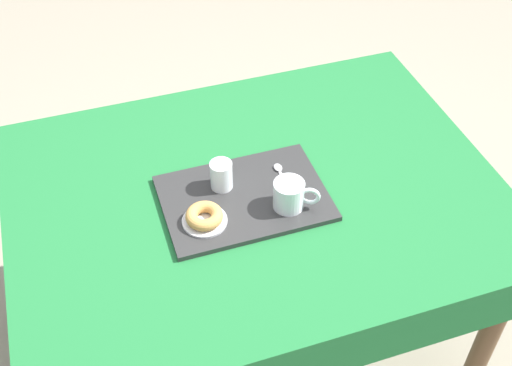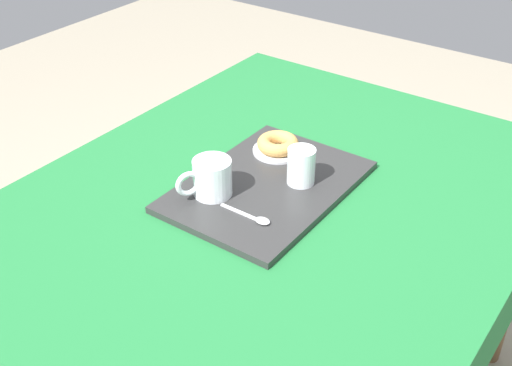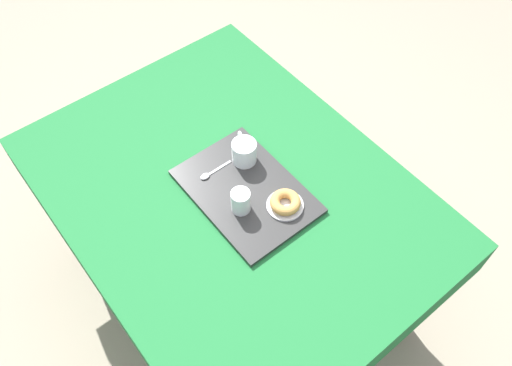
# 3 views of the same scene
# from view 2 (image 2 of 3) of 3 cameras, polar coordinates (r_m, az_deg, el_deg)

# --- Properties ---
(dining_table) EXTENTS (1.40, 1.05, 0.75)m
(dining_table) POSITION_cam_2_polar(r_m,az_deg,el_deg) (1.48, 1.02, -4.66)
(dining_table) COLOR #1E6B33
(dining_table) RESTS_ON ground
(serving_tray) EXTENTS (0.46, 0.32, 0.02)m
(serving_tray) POSITION_cam_2_polar(r_m,az_deg,el_deg) (1.47, 1.00, -0.29)
(serving_tray) COLOR #2D2D2D
(serving_tray) RESTS_ON dining_table
(tea_mug_left) EXTENTS (0.12, 0.09, 0.08)m
(tea_mug_left) POSITION_cam_2_polar(r_m,az_deg,el_deg) (1.41, -3.94, 0.37)
(tea_mug_left) COLOR white
(tea_mug_left) RESTS_ON serving_tray
(water_glass_near) EXTENTS (0.06, 0.06, 0.09)m
(water_glass_near) POSITION_cam_2_polar(r_m,az_deg,el_deg) (1.45, 3.99, 1.35)
(water_glass_near) COLOR white
(water_glass_near) RESTS_ON serving_tray
(donut_plate_left) EXTENTS (0.12, 0.12, 0.01)m
(donut_plate_left) POSITION_cam_2_polar(r_m,az_deg,el_deg) (1.58, 1.92, 2.87)
(donut_plate_left) COLOR silver
(donut_plate_left) RESTS_ON serving_tray
(sugar_donut_left) EXTENTS (0.10, 0.10, 0.03)m
(sugar_donut_left) POSITION_cam_2_polar(r_m,az_deg,el_deg) (1.57, 1.94, 3.49)
(sugar_donut_left) COLOR tan
(sugar_donut_left) RESTS_ON donut_plate_left
(teaspoon_near) EXTENTS (0.02, 0.13, 0.01)m
(teaspoon_near) POSITION_cam_2_polar(r_m,az_deg,el_deg) (1.35, 0.08, -3.16)
(teaspoon_near) COLOR silver
(teaspoon_near) RESTS_ON serving_tray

